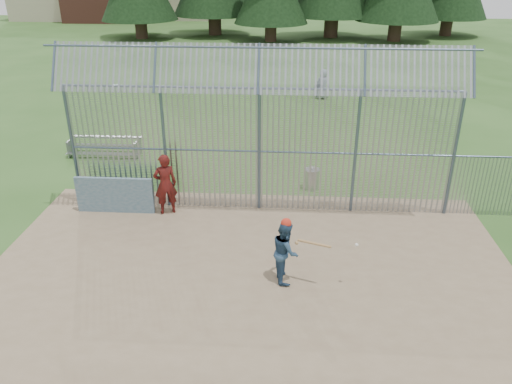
# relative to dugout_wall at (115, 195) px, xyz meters

# --- Properties ---
(ground) EXTENTS (120.00, 120.00, 0.00)m
(ground) POSITION_rel_dugout_wall_xyz_m (4.60, -2.90, -0.62)
(ground) COLOR #2D511E
(ground) RESTS_ON ground
(dirt_infield) EXTENTS (14.00, 10.00, 0.02)m
(dirt_infield) POSITION_rel_dugout_wall_xyz_m (4.60, -3.40, -0.61)
(dirt_infield) COLOR #756047
(dirt_infield) RESTS_ON ground
(dugout_wall) EXTENTS (2.50, 0.12, 1.20)m
(dugout_wall) POSITION_rel_dugout_wall_xyz_m (0.00, 0.00, 0.00)
(dugout_wall) COLOR #38566B
(dugout_wall) RESTS_ON dirt_infield
(batter) EXTENTS (0.75, 0.90, 1.65)m
(batter) POSITION_rel_dugout_wall_xyz_m (5.50, -3.36, 0.22)
(batter) COLOR navy
(batter) RESTS_ON dirt_infield
(onlooker) EXTENTS (0.86, 0.72, 2.01)m
(onlooker) POSITION_rel_dugout_wall_xyz_m (1.66, 0.07, 0.40)
(onlooker) COLOR maroon
(onlooker) RESTS_ON dirt_infield
(bg_kid_standing) EXTENTS (0.87, 0.60, 1.72)m
(bg_kid_standing) POSITION_rel_dugout_wall_xyz_m (7.44, 14.72, 0.24)
(bg_kid_standing) COLOR slate
(bg_kid_standing) RESTS_ON ground
(bg_kid_seated) EXTENTS (0.63, 0.33, 1.03)m
(bg_kid_seated) POSITION_rel_dugout_wall_xyz_m (7.21, 14.94, -0.11)
(bg_kid_seated) COLOR slate
(bg_kid_seated) RESTS_ON ground
(batting_gear) EXTENTS (1.90, 0.45, 0.63)m
(batting_gear) POSITION_rel_dugout_wall_xyz_m (5.67, -3.39, 0.93)
(batting_gear) COLOR red
(batting_gear) RESTS_ON ground
(trash_can) EXTENTS (0.56, 0.56, 0.82)m
(trash_can) POSITION_rel_dugout_wall_xyz_m (6.38, 2.27, -0.24)
(trash_can) COLOR #989CA0
(trash_can) RESTS_ON ground
(bleacher) EXTENTS (3.00, 0.95, 0.72)m
(bleacher) POSITION_rel_dugout_wall_xyz_m (-2.09, 4.97, -0.21)
(bleacher) COLOR slate
(bleacher) RESTS_ON ground
(backstop_fence) EXTENTS (20.09, 0.81, 5.30)m
(backstop_fence) POSITION_rel_dugout_wall_xyz_m (6.41, 0.53, 1.74)
(backstop_fence) COLOR #47566B
(backstop_fence) RESTS_ON ground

